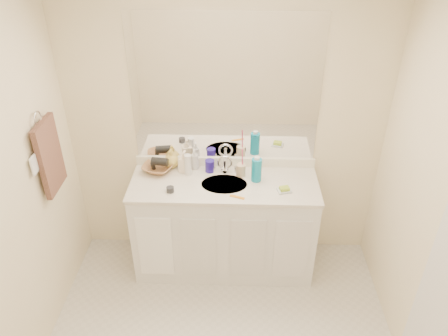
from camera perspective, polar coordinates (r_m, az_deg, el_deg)
name	(u,v)px	position (r m, az deg, el deg)	size (l,w,h in m)	color
ceiling	(216,20)	(1.94, -0.99, 18.75)	(2.60, 2.60, 0.02)	white
wall_back	(225,131)	(3.59, 0.17, 4.79)	(2.60, 0.02, 2.40)	#FDEDC6
vanity_cabinet	(224,226)	(3.79, 0.02, -7.62)	(1.50, 0.55, 0.85)	white
countertop	(224,184)	(3.53, 0.03, -2.11)	(1.52, 0.57, 0.03)	silver
backsplash	(225,162)	(3.71, 0.16, 0.85)	(1.52, 0.03, 0.08)	white
sink_basin	(224,185)	(3.51, 0.02, -2.26)	(0.37, 0.37, 0.02)	beige
faucet	(225,166)	(3.62, 0.11, 0.23)	(0.02, 0.02, 0.11)	silver
mirror	(225,91)	(3.43, 0.18, 10.09)	(1.48, 0.01, 1.20)	white
blue_mug	(210,166)	(3.63, -1.87, 0.29)	(0.08, 0.08, 0.11)	#24148F
tan_cup	(241,170)	(3.58, 2.22, -0.25)	(0.08, 0.08, 0.10)	beige
toothbrush	(242,160)	(3.53, 2.42, 1.09)	(0.01, 0.01, 0.22)	#E23B6C
mouthwash_bottle	(256,170)	(3.50, 4.27, -0.25)	(0.08, 0.08, 0.20)	#0E88B1
soap_dish	(284,190)	(3.45, 7.87, -2.93)	(0.10, 0.08, 0.01)	silver
green_soap	(284,189)	(3.44, 7.90, -2.68)	(0.07, 0.05, 0.03)	#9BBC2D
orange_comb	(237,197)	(3.35, 1.74, -3.81)	(0.12, 0.02, 0.00)	orange
dark_jar	(170,189)	(3.43, -7.04, -2.80)	(0.06, 0.06, 0.04)	#26272C
extra_white_bottle	(188,165)	(3.59, -4.73, 0.44)	(0.06, 0.06, 0.18)	white
soap_bottle_white	(195,159)	(3.66, -3.84, 1.18)	(0.07, 0.07, 0.18)	silver
soap_bottle_cream	(185,161)	(3.63, -5.18, 0.89)	(0.09, 0.09, 0.19)	#FAE8CB
soap_bottle_yellow	(171,158)	(3.71, -6.89, 1.25)	(0.13, 0.13, 0.16)	#DCBF55
wicker_basket	(158,168)	(3.69, -8.61, 0.05)	(0.25, 0.25, 0.06)	#97643D
hair_dryer	(160,162)	(3.66, -8.37, 0.84)	(0.07, 0.07, 0.14)	black
towel_ring	(38,118)	(3.26, -23.16, 5.97)	(0.11, 0.11, 0.01)	silver
hand_towel	(50,156)	(3.38, -21.79, 1.43)	(0.04, 0.32, 0.55)	#462D25
switch_plate	(34,165)	(3.21, -23.56, 0.37)	(0.01, 0.09, 0.13)	white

